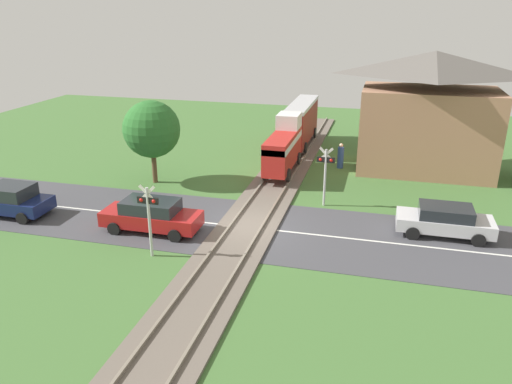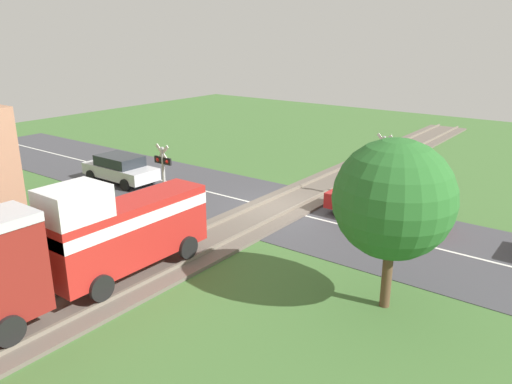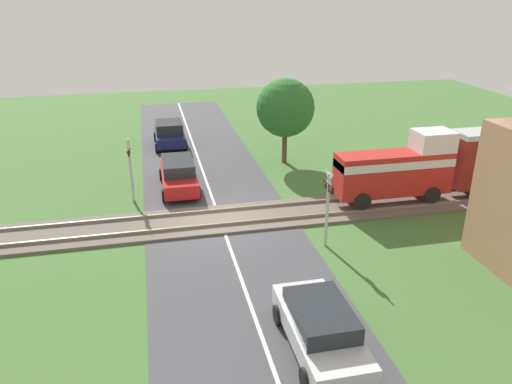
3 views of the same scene
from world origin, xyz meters
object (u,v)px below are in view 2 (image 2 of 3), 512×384
at_px(car_near_crossing, 383,202).
at_px(crossing_signal_west_approach, 383,159).
at_px(train, 6,268).
at_px(crossing_signal_east_approach, 164,172).
at_px(car_far_side, 120,168).
at_px(pedestrian_by_station, 3,256).

bearing_deg(car_near_crossing, crossing_signal_west_approach, -64.58).
distance_m(train, crossing_signal_east_approach, 8.61).
bearing_deg(car_near_crossing, train, 72.55).
bearing_deg(car_far_side, pedestrian_by_station, 121.79).
bearing_deg(crossing_signal_west_approach, car_near_crossing, 115.42).
relative_size(crossing_signal_west_approach, crossing_signal_east_approach, 1.00).
bearing_deg(car_far_side, crossing_signal_east_approach, 158.58).
distance_m(train, car_far_side, 13.52).
distance_m(crossing_signal_west_approach, crossing_signal_east_approach, 9.56).
height_order(car_far_side, crossing_signal_west_approach, crossing_signal_west_approach).
distance_m(train, crossing_signal_west_approach, 15.66).
distance_m(train, pedestrian_by_station, 3.74).
relative_size(car_far_side, crossing_signal_east_approach, 1.34).
distance_m(crossing_signal_west_approach, pedestrian_by_station, 15.35).
bearing_deg(crossing_signal_east_approach, crossing_signal_west_approach, -130.06).
bearing_deg(crossing_signal_east_approach, pedestrian_by_station, 88.41).
xyz_separation_m(car_near_crossing, crossing_signal_west_approach, (1.05, -2.22, 1.20)).
bearing_deg(crossing_signal_west_approach, crossing_signal_east_approach, 49.94).
height_order(train, pedestrian_by_station, train).
xyz_separation_m(car_near_crossing, car_far_side, (12.86, 2.88, -0.05)).
xyz_separation_m(car_far_side, crossing_signal_east_approach, (-5.66, 2.22, 1.25)).
relative_size(train, crossing_signal_west_approach, 4.04).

